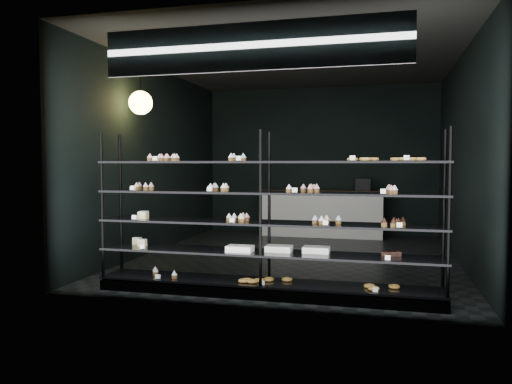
% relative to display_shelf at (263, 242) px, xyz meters
% --- Properties ---
extents(room, '(5.01, 6.01, 3.20)m').
position_rel_display_shelf_xyz_m(room, '(-0.02, 2.45, 0.97)').
color(room, black).
rests_on(room, ground).
extents(display_shelf, '(4.00, 0.50, 1.91)m').
position_rel_display_shelf_xyz_m(display_shelf, '(0.00, 0.00, 0.00)').
color(display_shelf, black).
rests_on(display_shelf, room).
extents(signage, '(3.30, 0.05, 0.50)m').
position_rel_display_shelf_xyz_m(signage, '(-0.02, -0.48, 2.12)').
color(signage, '#0C0F3C').
rests_on(signage, room).
extents(pendant_lamp, '(0.35, 0.35, 0.91)m').
position_rel_display_shelf_xyz_m(pendant_lamp, '(-2.22, 1.34, 1.82)').
color(pendant_lamp, black).
rests_on(pendant_lamp, room).
extents(service_counter, '(2.61, 0.65, 1.23)m').
position_rel_display_shelf_xyz_m(service_counter, '(0.11, 4.95, -0.13)').
color(service_counter, silver).
rests_on(service_counter, room).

